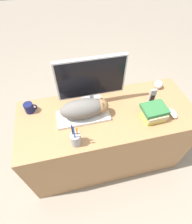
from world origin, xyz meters
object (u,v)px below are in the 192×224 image
baseball (158,85)px  phone (152,96)px  pen_cup (76,139)px  monitor (91,80)px  cat (86,108)px  coffee_mug (29,108)px  book_stack (154,113)px  computer_mouse (173,113)px  keyboard (83,116)px

baseball → phone: bearing=-132.6°
pen_cup → baseball: (0.84, 0.42, -0.02)m
monitor → cat: bearing=-118.2°
coffee_mug → baseball: coffee_mug is taller
cat → phone: size_ratio=2.82×
book_stack → coffee_mug: bearing=163.2°
baseball → book_stack: book_stack is taller
pen_cup → baseball: 0.94m
computer_mouse → coffee_mug: size_ratio=0.98×
cat → book_stack: size_ratio=1.95×
keyboard → pen_cup: bearing=-112.3°
computer_mouse → pen_cup: (-0.82, -0.08, 0.04)m
keyboard → phone: (0.61, 0.04, 0.06)m
keyboard → coffee_mug: (-0.42, 0.16, 0.03)m
keyboard → book_stack: 0.57m
pen_cup → phone: bearing=20.9°
phone → pen_cup: bearing=-159.1°
computer_mouse → coffee_mug: coffee_mug is taller
baseball → book_stack: size_ratio=0.39×
monitor → book_stack: (0.44, -0.28, -0.18)m
computer_mouse → pen_cup: 0.82m
coffee_mug → phone: bearing=-6.6°
monitor → phone: monitor is taller
computer_mouse → baseball: baseball is taller
keyboard → book_stack: bearing=-13.5°
computer_mouse → book_stack: bearing=175.7°
cat → book_stack: cat is taller
coffee_mug → phone: phone is taller
book_stack → baseball: bearing=58.1°
monitor → coffee_mug: size_ratio=5.14×
cat → computer_mouse: size_ratio=3.70×
pen_cup → phone: 0.76m
coffee_mug → pen_cup: 0.51m
cat → computer_mouse: 0.72m
baseball → phone: 0.20m
monitor → book_stack: size_ratio=2.77×
baseball → phone: phone is taller
phone → book_stack: size_ratio=0.69×
computer_mouse → coffee_mug: (-1.14, 0.31, 0.02)m
keyboard → cat: (0.02, -0.00, 0.09)m
baseball → monitor: bearing=-176.4°
cat → pen_cup: (-0.12, -0.23, -0.04)m
keyboard → phone: phone is taller
keyboard → computer_mouse: 0.74m
monitor → pen_cup: size_ratio=2.37×
baseball → book_stack: 0.38m
cat → baseball: size_ratio=4.93×
cat → phone: 0.59m
keyboard → pen_cup: (-0.09, -0.23, 0.05)m
keyboard → baseball: bearing=14.3°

